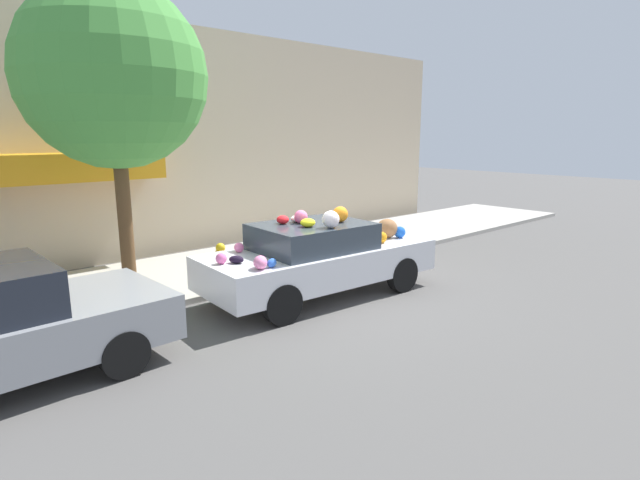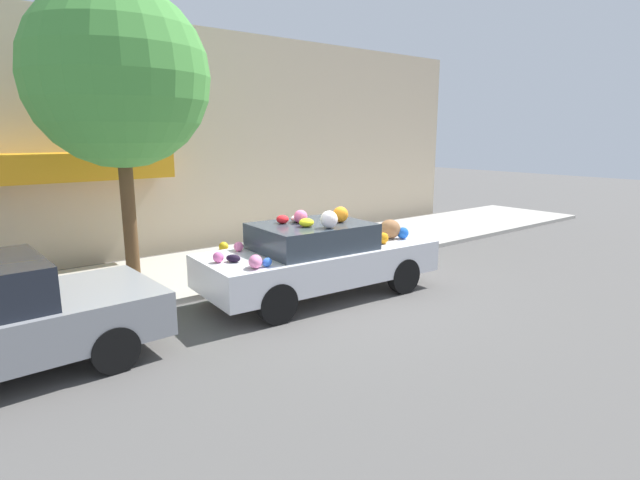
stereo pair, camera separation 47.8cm
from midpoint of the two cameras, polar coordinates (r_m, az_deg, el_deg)
The scene contains 6 objects.
ground_plane at distance 8.93m, azimuth 1.66°, elevation -6.37°, with size 60.00×60.00×0.00m, color #565451.
sidewalk_curb at distance 11.03m, azimuth -7.41°, elevation -2.59°, with size 24.00×3.20×0.11m.
building_facade at distance 12.56m, azimuth -13.79°, elevation 10.75°, with size 18.00×1.20×5.29m.
street_tree at distance 9.23m, azimuth -20.67°, elevation 16.99°, with size 3.02×3.02×5.15m.
fire_hydrant at distance 9.70m, azimuth -9.52°, elevation -2.27°, with size 0.20×0.20×0.70m.
art_car at distance 8.74m, azimuth 1.47°, elevation -1.92°, with size 4.32×1.92×1.60m.
Camera 2 is at (-5.29, -6.63, 2.81)m, focal length 28.00 mm.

